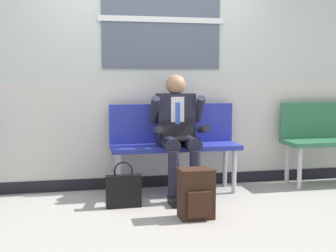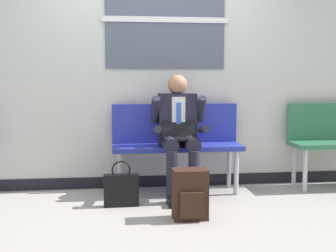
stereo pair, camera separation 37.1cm
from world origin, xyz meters
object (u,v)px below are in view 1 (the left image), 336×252
Objects in this scene: backpack at (196,194)px; handbag at (124,190)px; person_seated at (178,131)px; bench_with_person at (174,139)px; bench_empty at (332,135)px.

handbag reaches higher than backpack.
handbag is at bearing -153.10° from person_seated.
bench_with_person reaches higher than bench_empty.
bench_empty is 0.95× the size of person_seated.
backpack is (-1.91, -0.96, -0.35)m from bench_empty.
person_seated is at bearing 89.14° from backpack.
backpack is at bearing -90.86° from person_seated.
handbag is (-0.61, -0.31, -0.52)m from person_seated.
bench_empty is (1.90, -0.00, -0.00)m from bench_with_person.
handbag is (-0.61, -0.51, -0.41)m from bench_with_person.
bench_with_person reaches higher than backpack.
person_seated reaches higher than bench_empty.
bench_empty is at bearing 26.74° from backpack.
bench_empty is 2.59m from handbag.
bench_with_person is 0.89m from handbag.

